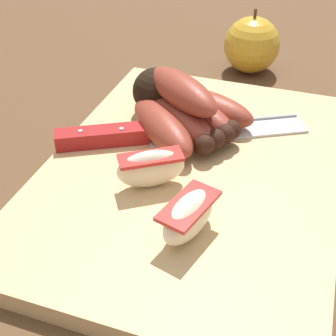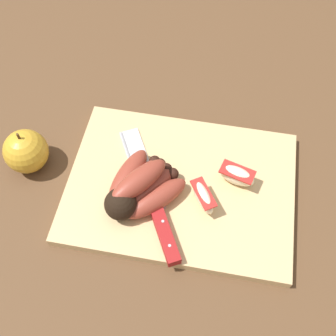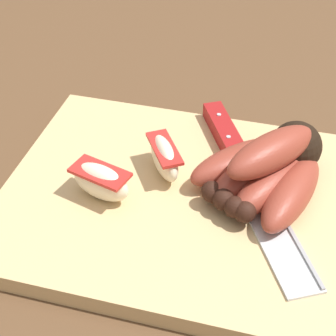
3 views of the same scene
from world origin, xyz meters
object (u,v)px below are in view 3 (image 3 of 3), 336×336
Objects in this scene: banana_bunch at (269,169)px; chefs_knife at (238,160)px; apple_wedge_middle at (164,157)px; apple_wedge_near at (101,181)px.

chefs_knife is (-0.03, 0.03, -0.02)m from banana_bunch.
banana_bunch is 0.59× the size of chefs_knife.
banana_bunch is 0.11m from apple_wedge_middle.
banana_bunch reaches higher than chefs_knife.
chefs_knife is 0.08m from apple_wedge_middle.
apple_wedge_near is at bearing -145.82° from chefs_knife.
apple_wedge_near is at bearing -134.53° from apple_wedge_middle.
banana_bunch is at bearing 2.55° from apple_wedge_middle.
apple_wedge_near reaches higher than chefs_knife.
banana_bunch is 0.05m from chefs_knife.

